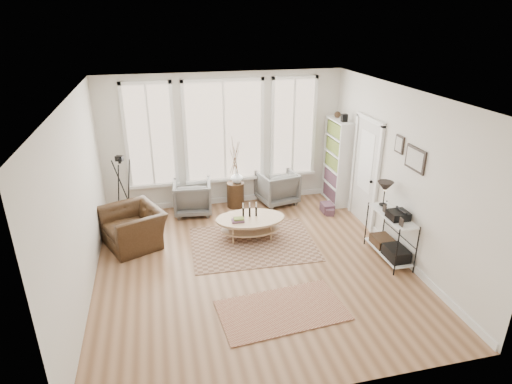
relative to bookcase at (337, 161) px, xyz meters
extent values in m
plane|color=#986E4C|center=(-2.44, -2.23, -0.96)|extent=(5.50, 5.50, 0.00)
plane|color=white|center=(-2.44, -2.23, 1.94)|extent=(5.50, 5.50, 0.00)
cube|color=silver|center=(-2.44, 0.52, 0.49)|extent=(5.20, 0.04, 2.90)
cube|color=silver|center=(-2.44, -4.98, 0.49)|extent=(5.20, 0.04, 2.90)
cube|color=silver|center=(-5.04, -2.23, 0.49)|extent=(0.04, 5.50, 2.90)
cube|color=silver|center=(0.16, -2.23, 0.49)|extent=(0.04, 5.50, 2.90)
cube|color=white|center=(-2.44, 0.51, -0.90)|extent=(5.10, 0.04, 0.12)
cube|color=white|center=(0.15, -2.23, -0.90)|extent=(0.03, 5.40, 0.12)
cube|color=tan|center=(-2.44, 0.50, 0.69)|extent=(1.60, 0.03, 2.10)
cube|color=tan|center=(-3.99, 0.50, 0.69)|extent=(0.90, 0.03, 2.10)
cube|color=tan|center=(-0.89, 0.50, 0.69)|extent=(0.90, 0.03, 2.10)
cube|color=white|center=(-2.44, 0.48, 0.69)|extent=(1.74, 0.06, 2.24)
cube|color=white|center=(-3.99, 0.48, 0.69)|extent=(1.04, 0.06, 2.24)
cube|color=white|center=(-0.89, 0.48, 0.69)|extent=(1.04, 0.06, 2.24)
cube|color=white|center=(-2.44, 0.46, -0.39)|extent=(4.10, 0.12, 0.06)
cube|color=silver|center=(0.14, -1.08, 0.09)|extent=(0.04, 0.88, 2.10)
cube|color=white|center=(0.12, -1.08, 0.34)|extent=(0.01, 0.55, 1.20)
cube|color=white|center=(0.12, -1.57, 0.09)|extent=(0.06, 0.08, 2.18)
cube|color=white|center=(0.12, -0.59, 0.09)|extent=(0.06, 0.08, 2.18)
cube|color=white|center=(0.12, -1.08, 1.18)|extent=(0.06, 1.06, 0.08)
sphere|color=black|center=(0.09, -1.41, 0.04)|extent=(0.06, 0.06, 0.06)
cube|color=white|center=(-0.01, -0.41, -0.01)|extent=(0.30, 0.03, 1.90)
cube|color=white|center=(-0.01, 0.41, -0.01)|extent=(0.30, 0.03, 1.90)
cube|color=white|center=(0.14, 0.00, -0.01)|extent=(0.02, 0.85, 1.90)
cube|color=white|center=(-0.01, 0.00, -0.01)|extent=(0.30, 0.81, 1.90)
cube|color=maroon|center=(-0.01, 0.00, -0.01)|extent=(0.24, 0.75, 1.76)
cube|color=black|center=(-0.01, -0.20, 1.02)|extent=(0.12, 0.10, 0.16)
sphere|color=#392616|center=(-0.01, 0.15, 1.01)|extent=(0.14, 0.14, 0.14)
cube|color=white|center=(-0.06, -2.53, -0.84)|extent=(0.37, 1.07, 0.03)
cube|color=white|center=(-0.06, -2.53, -0.14)|extent=(0.37, 1.07, 0.02)
cylinder|color=black|center=(-0.24, -3.06, -0.53)|extent=(0.02, 0.02, 0.85)
cylinder|color=black|center=(0.12, -3.06, -0.53)|extent=(0.02, 0.02, 0.85)
cylinder|color=black|center=(-0.24, -2.00, -0.53)|extent=(0.02, 0.02, 0.85)
cylinder|color=black|center=(0.12, -2.00, -0.53)|extent=(0.02, 0.02, 0.85)
cylinder|color=black|center=(-0.06, -2.18, -0.08)|extent=(0.14, 0.14, 0.02)
cylinder|color=black|center=(-0.06, -2.18, 0.06)|extent=(0.02, 0.02, 0.30)
cone|color=black|center=(-0.06, -2.18, 0.26)|extent=(0.28, 0.28, 0.18)
cube|color=black|center=(-0.06, -2.68, -0.05)|extent=(0.32, 0.30, 0.13)
cube|color=black|center=(-0.06, -2.78, -0.73)|extent=(0.32, 0.45, 0.20)
cube|color=#392616|center=(-0.06, -2.31, -0.75)|extent=(0.32, 0.40, 0.16)
cube|color=black|center=(-0.16, -2.95, -0.04)|extent=(0.02, 0.10, 0.14)
cube|color=black|center=(-0.16, -2.41, -0.05)|extent=(0.02, 0.10, 0.12)
cube|color=black|center=(0.14, -2.63, 0.89)|extent=(0.03, 0.52, 0.38)
cube|color=silver|center=(0.13, -2.63, 0.89)|extent=(0.01, 0.44, 0.30)
cube|color=black|center=(0.14, -2.13, 0.99)|extent=(0.03, 0.24, 0.30)
cube|color=silver|center=(0.13, -2.13, 0.99)|extent=(0.01, 0.18, 0.24)
cube|color=brown|center=(-2.27, -1.51, -0.95)|extent=(2.33, 1.78, 0.01)
cube|color=brown|center=(-2.29, -3.51, -0.94)|extent=(1.89, 1.16, 0.01)
ellipsoid|color=tan|center=(-2.26, -1.24, -0.77)|extent=(1.15, 0.76, 0.03)
ellipsoid|color=tan|center=(-2.26, -1.24, -0.56)|extent=(1.35, 0.89, 0.04)
cylinder|color=tan|center=(-2.62, -1.45, -0.77)|extent=(0.04, 0.04, 0.37)
cylinder|color=tan|center=(-1.89, -1.45, -0.77)|extent=(0.04, 0.04, 0.37)
cylinder|color=tan|center=(-2.62, -1.03, -0.77)|extent=(0.04, 0.04, 0.37)
cylinder|color=tan|center=(-1.89, -1.03, -0.77)|extent=(0.04, 0.04, 0.37)
cylinder|color=black|center=(-2.38, -1.19, -0.45)|extent=(0.04, 0.04, 0.19)
cylinder|color=black|center=(-2.26, -1.19, -0.45)|extent=(0.04, 0.04, 0.19)
cylinder|color=black|center=(-2.13, -1.19, -0.45)|extent=(0.04, 0.04, 0.19)
cube|color=#2F5234|center=(-2.51, -1.33, -0.51)|extent=(0.23, 0.17, 0.06)
imported|color=slate|center=(-3.22, 0.11, -0.59)|extent=(0.84, 0.86, 0.73)
imported|color=slate|center=(-1.31, 0.22, -0.58)|extent=(0.94, 0.96, 0.74)
cylinder|color=#392616|center=(-2.27, 0.22, -0.67)|extent=(0.38, 0.38, 0.57)
imported|color=silver|center=(-2.23, 0.22, -0.26)|extent=(0.28, 0.28, 0.27)
imported|color=#392616|center=(-4.42, -1.01, -0.60)|extent=(1.38, 1.31, 0.71)
cylinder|color=black|center=(-4.60, -0.05, 0.36)|extent=(0.06, 0.06, 0.06)
cube|color=black|center=(-4.60, -0.05, 0.44)|extent=(0.17, 0.15, 0.10)
cylinder|color=black|center=(-4.60, -0.13, 0.44)|extent=(0.06, 0.08, 0.06)
cube|color=maroon|center=(-0.39, -0.52, -0.86)|extent=(0.25, 0.31, 0.20)
cube|color=maroon|center=(-0.39, -0.66, -0.88)|extent=(0.23, 0.26, 0.14)
camera|label=1|loc=(-3.82, -8.35, 3.06)|focal=30.00mm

